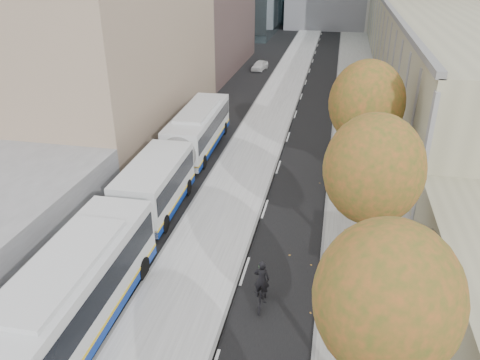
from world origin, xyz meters
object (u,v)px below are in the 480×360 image
(bus_shelter, at_px, (420,265))
(cyclist, at_px, (261,289))
(bus_far, at_px, (183,149))
(distant_car, at_px, (260,65))

(bus_shelter, xyz_separation_m, cyclist, (-6.20, -1.13, -1.36))
(bus_far, height_order, cyclist, bus_far)
(bus_shelter, height_order, cyclist, bus_shelter)
(cyclist, bearing_deg, bus_far, 119.26)
(cyclist, bearing_deg, distant_car, 97.98)
(bus_shelter, distance_m, distant_car, 44.29)
(cyclist, xyz_separation_m, distant_car, (-7.35, 43.26, -0.25))
(bus_shelter, xyz_separation_m, distant_car, (-13.55, 42.13, -1.61))
(bus_shelter, distance_m, cyclist, 6.45)
(bus_shelter, relative_size, distant_car, 1.28)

